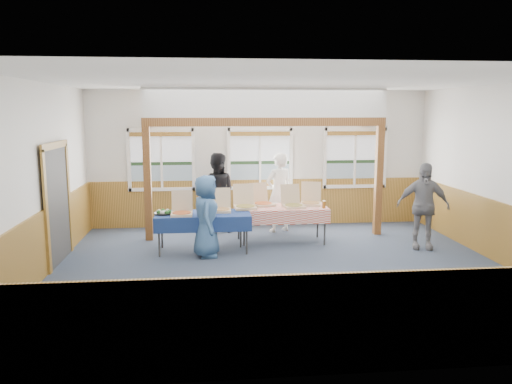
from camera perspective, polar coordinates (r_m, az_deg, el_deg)
The scene contains 31 objects.
floor at distance 8.76m, azimuth 2.94°, elevation -8.86°, with size 8.00×8.00×0.00m, color #26323E.
ceiling at distance 8.34m, azimuth 3.13°, elevation 12.54°, with size 8.00×8.00×0.00m, color white.
wall_back at distance 11.85m, azimuth 0.44°, elevation 3.84°, with size 8.00×8.00×0.00m, color silver.
wall_front at distance 5.02m, azimuth 9.16°, elevation -3.78°, with size 8.00×8.00×0.00m, color silver.
wall_left at distance 8.73m, azimuth -23.89°, elevation 1.09°, with size 8.00×8.00×0.00m, color silver.
wall_right at distance 9.84m, azimuth 26.73°, elevation 1.73°, with size 8.00×8.00×0.00m, color silver.
wainscot_back at distance 11.97m, azimuth 0.44°, elevation -1.18°, with size 7.98×0.05×1.10m, color brown.
wainscot_front at distance 5.38m, azimuth 8.80°, elevation -14.69°, with size 7.98×0.05×1.10m, color brown.
wainscot_left at distance 8.92m, azimuth -23.29°, elevation -5.60°, with size 0.05×6.98×1.10m, color brown.
wainscot_right at distance 10.00m, azimuth 26.18°, elevation -4.25°, with size 0.05×6.98×1.10m, color brown.
cased_opening at distance 9.65m, azimuth -21.82°, elevation -1.38°, with size 0.06×1.30×2.10m, color #313131.
window_left at distance 11.77m, azimuth -10.77°, elevation 4.03°, with size 1.56×0.10×1.46m.
window_mid at distance 11.80m, azimuth 0.46°, elevation 4.20°, with size 1.56×0.10×1.46m.
window_right at distance 12.26m, azimuth 11.24°, elevation 4.22°, with size 1.56×0.10×1.46m.
post_left at distance 10.70m, azimuth -12.28°, elevation 0.88°, with size 0.15×0.15×2.40m, color #5E3215.
post_right at distance 11.28m, azimuth 13.84°, elevation 1.25°, with size 0.15×0.15×2.40m, color #5E3215.
cross_beam at distance 10.60m, azimuth 1.15°, elevation 8.02°, with size 5.15×0.18×0.18m, color #5E3215.
table_left at distance 9.74m, azimuth -6.08°, elevation -2.76°, with size 1.94×1.12×0.76m.
table_right at distance 10.36m, azimuth 2.85°, elevation -1.98°, with size 2.07×1.48×0.76m.
pizza_box_a at distance 9.62m, azimuth -8.48°, elevation -2.21°, with size 0.40×0.49×0.44m.
pizza_box_b at distance 9.88m, azimuth -4.05°, elevation -1.83°, with size 0.41×0.50×0.43m.
pizza_box_c at distance 10.16m, azimuth -1.26°, elevation -1.48°, with size 0.47×0.55×0.47m.
pizza_box_d at distance 10.48m, azimuth 0.73°, elevation -1.16°, with size 0.55×0.60×0.45m.
pizza_box_e at distance 10.31m, azimuth 4.26°, elevation -1.36°, with size 0.48×0.55×0.45m.
pizza_box_f at distance 10.60m, azimuth 6.27°, elevation -1.09°, with size 0.53×0.60×0.46m.
veggie_tray at distance 9.76m, azimuth -10.50°, elevation -2.32°, with size 0.37×0.37×0.09m.
drink_glass at distance 10.26m, azimuth 7.77°, elevation -1.42°, with size 0.07×0.07×0.15m, color #955718.
woman_white at distance 11.26m, azimuth 2.63°, elevation -0.06°, with size 0.66×0.43×1.80m, color white.
woman_black at distance 11.37m, azimuth -4.53°, elevation -0.01°, with size 0.87×0.68×1.79m, color black.
man_blue at distance 9.38m, azimuth -5.73°, elevation -2.76°, with size 0.76×0.49×1.55m, color #365B89.
person_grey at distance 10.41m, azimuth 18.54°, elevation -1.51°, with size 1.01×0.42×1.72m, color gray.
Camera 1 is at (-1.28, -8.22, 2.72)m, focal length 35.00 mm.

